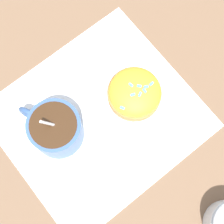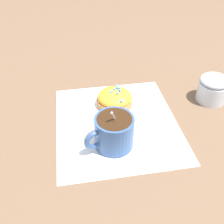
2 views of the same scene
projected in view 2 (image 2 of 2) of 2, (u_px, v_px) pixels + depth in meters
The scene contains 5 objects.
ground_plane at pixel (117, 123), 0.59m from camera, with size 3.00×3.00×0.00m, color brown.
paper_napkin at pixel (117, 123), 0.59m from camera, with size 0.32×0.30×0.00m.
coffee_cup at pixel (114, 131), 0.51m from camera, with size 0.08×0.10×0.09m.
frosted_pastry at pixel (116, 98), 0.63m from camera, with size 0.09×0.09×0.04m.
sugar_bowl at pixel (213, 88), 0.64m from camera, with size 0.07×0.07×0.07m.
Camera 2 is at (0.44, -0.04, 0.39)m, focal length 42.00 mm.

